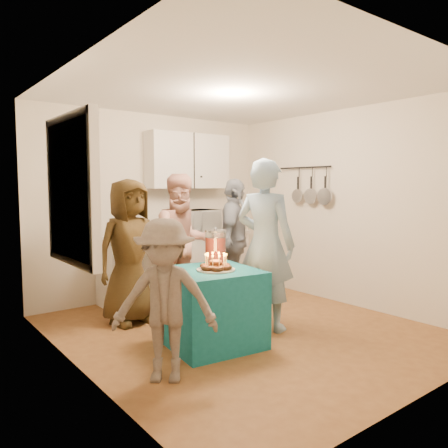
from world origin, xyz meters
TOP-DOWN VIEW (x-y plane):
  - floor at (0.00, 0.00)m, footprint 4.00×4.00m
  - ceiling at (0.00, 0.00)m, footprint 4.00×4.00m
  - back_wall at (0.00, 2.00)m, footprint 3.60×3.60m
  - left_wall at (-1.80, 0.00)m, footprint 4.00×4.00m
  - right_wall at (1.80, 0.00)m, footprint 4.00×4.00m
  - window_night at (-1.77, 0.30)m, footprint 0.04×1.00m
  - counter at (0.20, 1.70)m, footprint 2.20×0.58m
  - countertop at (0.20, 1.70)m, footprint 2.24×0.62m
  - upper_cabinet at (0.50, 1.85)m, footprint 1.30×0.30m
  - pot_rack at (1.72, 0.70)m, footprint 0.12×1.00m
  - microwave at (0.57, 1.70)m, footprint 0.66×0.52m
  - party_table at (-0.54, -0.15)m, footprint 0.95×0.95m
  - donut_cake at (-0.53, -0.21)m, footprint 0.38×0.38m
  - punch_jar at (-0.31, 0.10)m, footprint 0.22×0.22m
  - man_birthday at (0.22, -0.10)m, footprint 0.66×0.80m
  - woman_back_left at (-0.87, 1.01)m, footprint 0.87×0.61m
  - woman_back_center at (-0.14, 1.00)m, footprint 0.97×0.83m
  - woman_back_right at (0.64, 0.95)m, footprint 1.01×0.97m
  - child_near_left at (-1.32, -0.56)m, footprint 0.98×0.93m

SIDE VIEW (x-z plane):
  - floor at x=0.00m, z-range 0.00..0.00m
  - party_table at x=-0.54m, z-range 0.00..0.76m
  - counter at x=0.20m, z-range 0.00..0.86m
  - child_near_left at x=-1.32m, z-range 0.00..1.33m
  - woman_back_left at x=-0.87m, z-range 0.00..1.67m
  - woman_back_right at x=0.64m, z-range 0.00..1.68m
  - donut_cake at x=-0.53m, z-range 0.76..0.94m
  - woman_back_center at x=-0.14m, z-range 0.00..1.74m
  - countertop at x=0.20m, z-range 0.86..0.91m
  - punch_jar at x=-0.31m, z-range 0.76..1.10m
  - man_birthday at x=0.22m, z-range 0.00..1.88m
  - microwave at x=0.57m, z-range 0.91..1.24m
  - back_wall at x=0.00m, z-range 1.30..1.30m
  - left_wall at x=-1.80m, z-range 1.30..1.30m
  - right_wall at x=1.80m, z-range 1.30..1.30m
  - window_night at x=-1.77m, z-range 0.95..2.15m
  - pot_rack at x=1.72m, z-range 1.30..1.90m
  - upper_cabinet at x=0.50m, z-range 1.55..2.35m
  - ceiling at x=0.00m, z-range 2.60..2.60m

